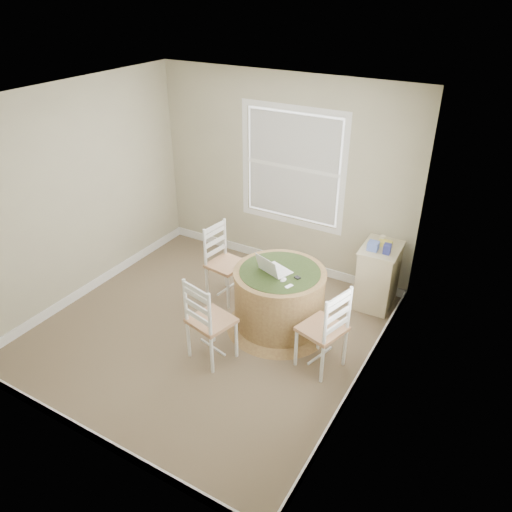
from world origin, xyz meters
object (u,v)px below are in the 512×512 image
Objects in this scene: chair_left at (226,264)px; corner_chest at (378,276)px; chair_right at (322,328)px; laptop at (274,269)px; chair_near at (211,320)px; round_table at (279,297)px.

chair_left reaches higher than corner_chest.
laptop reaches higher than chair_right.
laptop reaches higher than chair_near.
chair_left is at bearing -95.01° from chair_right.
chair_left is 1.15m from chair_near.
chair_near is at bearing 88.99° from laptop.
corner_chest is at bearing -109.04° from chair_near.
round_table is 1.30m from corner_chest.
chair_near is 2.38× the size of laptop.
laptop is (0.79, -0.25, 0.29)m from chair_left.
chair_left reaches higher than round_table.
laptop is at bearing -100.36° from chair_left.
chair_left is 1.00× the size of chair_right.
chair_near is at bearing -93.91° from round_table.
laptop is at bearing -126.63° from round_table.
chair_left is 2.38× the size of laptop.
round_table is 3.04× the size of laptop.
laptop reaches higher than chair_left.
chair_right is at bearing 175.50° from laptop.
chair_left is 1.85m from corner_chest.
laptop is (-0.74, 0.34, 0.29)m from chair_right.
laptop is at bearing -98.52° from chair_right.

